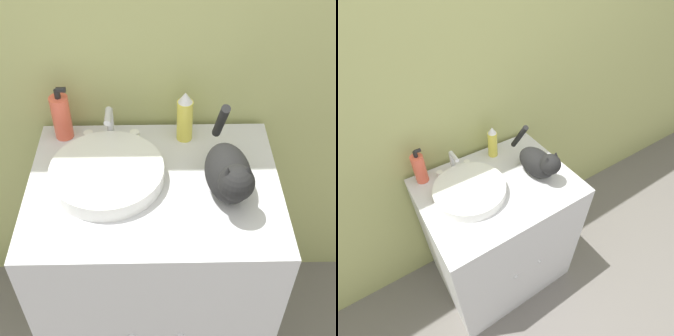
# 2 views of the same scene
# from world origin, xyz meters

# --- Properties ---
(ground_plane) EXTENTS (8.00, 8.00, 0.00)m
(ground_plane) POSITION_xyz_m (0.00, 0.00, 0.00)
(ground_plane) COLOR slate
(wall_back) EXTENTS (6.00, 0.05, 2.50)m
(wall_back) POSITION_xyz_m (0.00, 0.63, 1.25)
(wall_back) COLOR tan
(wall_back) RESTS_ON ground_plane
(vanity_cabinet) EXTENTS (0.78, 0.60, 0.87)m
(vanity_cabinet) POSITION_xyz_m (0.00, 0.29, 0.44)
(vanity_cabinet) COLOR silver
(vanity_cabinet) RESTS_ON ground_plane
(sink_basin) EXTENTS (0.35, 0.35, 0.05)m
(sink_basin) POSITION_xyz_m (-0.14, 0.32, 0.90)
(sink_basin) COLOR white
(sink_basin) RESTS_ON vanity_cabinet
(faucet) EXTENTS (0.19, 0.09, 0.14)m
(faucet) POSITION_xyz_m (-0.14, 0.50, 0.93)
(faucet) COLOR silver
(faucet) RESTS_ON vanity_cabinet
(cat) EXTENTS (0.15, 0.35, 0.24)m
(cat) POSITION_xyz_m (0.22, 0.25, 0.96)
(cat) COLOR black
(cat) RESTS_ON vanity_cabinet
(soap_bottle) EXTENTS (0.06, 0.06, 0.20)m
(soap_bottle) POSITION_xyz_m (-0.31, 0.53, 0.95)
(soap_bottle) COLOR #EF6047
(soap_bottle) RESTS_ON vanity_cabinet
(spray_bottle) EXTENTS (0.05, 0.05, 0.18)m
(spray_bottle) POSITION_xyz_m (0.10, 0.51, 0.96)
(spray_bottle) COLOR #EADB4C
(spray_bottle) RESTS_ON vanity_cabinet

